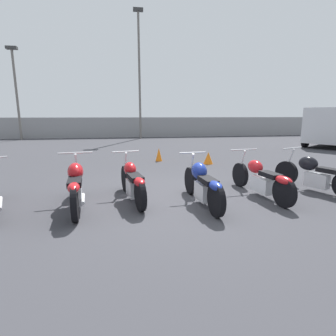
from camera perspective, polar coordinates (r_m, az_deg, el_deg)
The scene contains 11 objects.
ground_plane at distance 5.66m, azimuth 0.27°, elevation -6.80°, with size 60.00×60.00×0.00m, color #38383D.
fence_back at distance 21.20m, azimuth -6.73°, elevation 8.76°, with size 40.00×0.04×1.57m.
light_pole_left at distance 20.54m, azimuth -6.28°, elevation 21.19°, with size 0.70×0.35×9.08m.
light_pole_right at distance 21.82m, azimuth -30.24°, elevation 15.37°, with size 0.70×0.35×6.32m.
motorcycle_slot_1 at distance 5.34m, azimuth -19.40°, elevation -3.56°, with size 0.70×2.06×1.01m.
motorcycle_slot_2 at distance 5.52m, azimuth -7.72°, elevation -2.99°, with size 0.68×1.97×0.98m.
motorcycle_slot_3 at distance 5.29m, azimuth 7.53°, elevation -3.43°, with size 0.60×2.03×0.98m.
motorcycle_slot_4 at distance 6.12m, azimuth 19.65°, elevation -2.24°, with size 0.72×2.19×0.96m.
motorcycle_slot_5 at distance 7.04m, azimuth 29.54°, elevation -1.18°, with size 1.00×1.95×0.97m.
traffic_cone_near at distance 10.23m, azimuth -2.01°, elevation 2.95°, with size 0.26×0.26×0.51m.
traffic_cone_far at distance 9.74m, azimuth 8.76°, elevation 2.17°, with size 0.35×0.35×0.44m.
Camera 1 is at (-0.87, -5.31, 1.78)m, focal length 28.00 mm.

